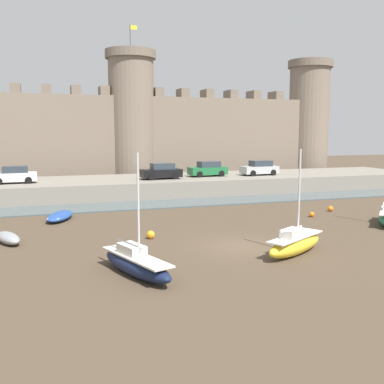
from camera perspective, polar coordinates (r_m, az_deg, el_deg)
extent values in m
plane|color=#4C3D2D|center=(25.93, 6.33, -6.90)|extent=(160.00, 160.00, 0.00)
cube|color=#47565B|center=(40.45, -2.98, -1.49)|extent=(80.00, 4.50, 0.10)
cube|color=gray|center=(47.31, -5.31, 0.80)|extent=(62.32, 10.00, 1.68)
cube|color=#7A6B5B|center=(56.56, -7.62, 6.50)|extent=(50.32, 2.80, 10.74)
cylinder|color=#7A6B5B|center=(56.56, -7.66, 8.76)|extent=(5.49, 5.49, 15.22)
cylinder|color=#706254|center=(57.29, -7.81, 16.90)|extent=(6.15, 6.15, 1.00)
cylinder|color=#4C4742|center=(57.64, -7.85, 18.86)|extent=(0.10, 0.10, 3.00)
cube|color=yellow|center=(57.97, -7.41, 20.02)|extent=(0.80, 0.04, 0.50)
cylinder|color=#7A6B5B|center=(66.04, 14.57, 8.43)|extent=(5.49, 5.49, 15.22)
cylinder|color=#706254|center=(66.67, 14.81, 15.41)|extent=(6.15, 6.15, 1.00)
cube|color=#746557|center=(55.83, -21.50, 12.10)|extent=(1.10, 2.52, 1.10)
cube|color=#746557|center=(55.77, -18.03, 12.26)|extent=(1.10, 2.52, 1.10)
cube|color=#746557|center=(55.90, -14.57, 12.38)|extent=(1.10, 2.52, 1.10)
cube|color=#746557|center=(56.23, -11.12, 12.45)|extent=(1.10, 2.52, 1.10)
cube|color=#746557|center=(57.45, -4.41, 12.47)|extent=(1.10, 2.52, 1.10)
cube|color=#746557|center=(58.34, -1.18, 12.42)|extent=(1.10, 2.52, 1.10)
cube|color=#746557|center=(59.39, 1.94, 12.33)|extent=(1.10, 2.52, 1.10)
cube|color=#746557|center=(60.61, 4.94, 12.22)|extent=(1.10, 2.52, 1.10)
cube|color=#746557|center=(61.98, 7.82, 12.07)|extent=(1.10, 2.52, 1.10)
cube|color=#746557|center=(63.50, 10.56, 11.91)|extent=(1.10, 2.52, 1.10)
ellipsoid|color=gray|center=(28.55, -22.30, -5.43)|extent=(1.96, 3.00, 0.64)
ellipsoid|color=silver|center=(28.53, -22.30, -5.31)|extent=(1.57, 2.45, 0.35)
cube|color=beige|center=(28.33, -22.18, -5.31)|extent=(0.85, 0.49, 0.06)
cube|color=beige|center=(29.56, -22.96, -4.86)|extent=(0.61, 0.46, 0.08)
ellipsoid|color=yellow|center=(24.73, 12.99, -6.58)|extent=(4.86, 3.47, 1.00)
cube|color=silver|center=(24.62, 13.02, -5.54)|extent=(4.26, 3.03, 0.08)
cube|color=silver|center=(24.25, 12.62, -5.11)|extent=(1.57, 1.34, 0.44)
cylinder|color=silver|center=(24.42, 13.47, -0.07)|extent=(0.10, 0.10, 4.61)
cylinder|color=silver|center=(24.09, 12.49, -4.63)|extent=(1.97, 1.18, 0.08)
ellipsoid|color=#234793|center=(34.67, -16.42, -2.95)|extent=(2.74, 4.16, 0.59)
ellipsoid|color=blue|center=(34.66, -16.43, -2.85)|extent=(2.19, 3.39, 0.32)
cube|color=beige|center=(34.93, -16.29, -2.70)|extent=(1.29, 0.63, 0.06)
cube|color=beige|center=(33.25, -17.22, -3.29)|extent=(0.89, 0.55, 0.08)
ellipsoid|color=#141E3D|center=(20.88, -7.09, -9.24)|extent=(2.93, 5.46, 0.92)
cube|color=silver|center=(20.76, -7.11, -8.14)|extent=(2.55, 4.79, 0.08)
cube|color=silver|center=(21.03, -7.68, -7.21)|extent=(1.25, 1.68, 0.44)
cylinder|color=silver|center=(20.01, -6.83, -1.74)|extent=(0.10, 0.10, 4.69)
cylinder|color=silver|center=(21.08, -7.88, -6.53)|extent=(0.87, 2.30, 0.08)
sphere|color=orange|center=(35.63, 14.97, -2.76)|extent=(0.40, 0.40, 0.40)
sphere|color=orange|center=(38.49, 17.17, -2.04)|extent=(0.46, 0.46, 0.46)
sphere|color=orange|center=(27.64, -5.27, -5.43)|extent=(0.51, 0.51, 0.51)
cube|color=silver|center=(45.13, -21.72, 1.79)|extent=(4.19, 1.93, 0.80)
cube|color=#2D3842|center=(45.07, -21.57, 2.68)|extent=(2.34, 1.62, 0.64)
cylinder|color=black|center=(44.33, -20.06, 1.40)|extent=(0.65, 0.22, 0.64)
cylinder|color=black|center=(46.02, -20.12, 1.62)|extent=(0.65, 0.22, 0.64)
cube|color=#B2B5B7|center=(50.36, 8.56, 2.81)|extent=(4.19, 1.93, 0.80)
cube|color=#2D3842|center=(50.38, 8.72, 3.61)|extent=(2.34, 1.62, 0.64)
cylinder|color=black|center=(49.02, 7.76, 2.37)|extent=(0.65, 0.22, 0.64)
cylinder|color=black|center=(50.50, 6.82, 2.54)|extent=(0.65, 0.22, 0.64)
cylinder|color=black|center=(50.31, 10.29, 2.45)|extent=(0.65, 0.22, 0.64)
cylinder|color=black|center=(51.75, 9.30, 2.62)|extent=(0.65, 0.22, 0.64)
cube|color=#1E6638|center=(48.58, 1.99, 2.72)|extent=(4.19, 1.93, 0.80)
cube|color=#2D3842|center=(48.59, 2.16, 3.55)|extent=(2.34, 1.62, 0.64)
cylinder|color=black|center=(47.34, 0.99, 2.25)|extent=(0.65, 0.22, 0.64)
cylinder|color=black|center=(48.90, 0.22, 2.43)|extent=(0.65, 0.22, 0.64)
cylinder|color=black|center=(48.36, 3.77, 2.35)|extent=(0.65, 0.22, 0.64)
cylinder|color=black|center=(49.90, 2.94, 2.52)|extent=(0.65, 0.22, 0.64)
cube|color=black|center=(45.88, -3.94, 2.41)|extent=(4.19, 1.93, 0.80)
cube|color=#2D3842|center=(45.87, -3.77, 3.28)|extent=(2.34, 1.62, 0.64)
cylinder|color=black|center=(44.73, -5.16, 1.90)|extent=(0.65, 0.22, 0.64)
cylinder|color=black|center=(46.35, -5.75, 2.09)|extent=(0.65, 0.22, 0.64)
cylinder|color=black|center=(45.51, -2.09, 2.02)|extent=(0.65, 0.22, 0.64)
cylinder|color=black|center=(47.11, -2.78, 2.21)|extent=(0.65, 0.22, 0.64)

